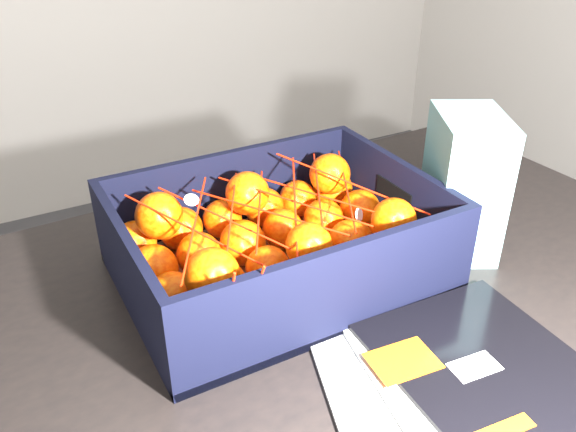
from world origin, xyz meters
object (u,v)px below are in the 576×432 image
magazine_stack (470,391)px  retail_carton (464,183)px  produce_crate (278,250)px  table (324,357)px

magazine_stack → retail_carton: retail_carton is taller
magazine_stack → produce_crate: produce_crate is taller
table → magazine_stack: bearing=-77.6°
table → produce_crate: 0.17m
table → retail_carton: size_ratio=5.99×
table → produce_crate: bearing=107.4°
retail_carton → magazine_stack: bearing=-101.2°
produce_crate → retail_carton: 0.29m
produce_crate → retail_carton: bearing=-12.1°
magazine_stack → retail_carton: 0.33m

